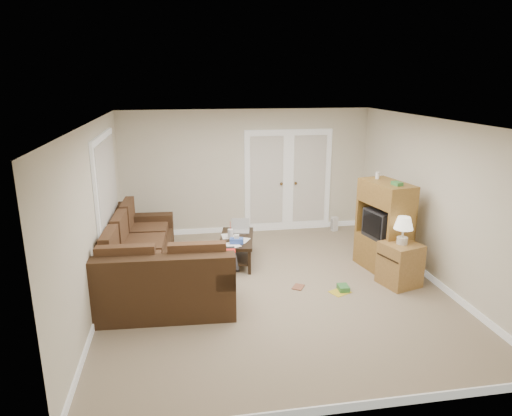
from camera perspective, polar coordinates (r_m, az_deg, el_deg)
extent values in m
plane|color=gray|center=(7.04, 2.23, -9.95)|extent=(5.50, 5.50, 0.00)
cube|color=white|center=(6.36, 2.48, 10.76)|extent=(5.00, 5.50, 0.02)
cube|color=beige|center=(6.57, -19.53, -1.12)|extent=(0.02, 5.50, 2.50)
cube|color=beige|center=(7.50, 21.38, 0.76)|extent=(0.02, 5.50, 2.50)
cube|color=beige|center=(9.23, -1.16, 4.52)|extent=(5.00, 0.02, 2.50)
cube|color=beige|center=(4.11, 10.35, -10.58)|extent=(5.00, 0.02, 2.50)
cube|color=white|center=(9.31, 1.31, 3.20)|extent=(0.90, 0.04, 2.13)
cube|color=white|center=(9.52, 6.65, 3.38)|extent=(0.90, 0.04, 2.13)
cube|color=white|center=(9.28, 1.35, 3.47)|extent=(0.68, 0.02, 1.80)
cube|color=white|center=(9.48, 6.70, 3.64)|extent=(0.68, 0.02, 1.80)
cube|color=white|center=(7.45, -18.28, 3.32)|extent=(0.04, 1.92, 1.42)
cube|color=white|center=(7.44, -18.09, 3.33)|extent=(0.02, 1.74, 1.24)
cube|color=#3C2817|center=(7.65, -14.37, -6.45)|extent=(1.09, 2.51, 0.45)
cube|color=#3C2817|center=(7.55, -17.26, -3.29)|extent=(0.38, 2.47, 0.46)
cube|color=#3C2817|center=(8.57, -13.59, -1.54)|extent=(0.98, 0.31, 0.24)
cube|color=brown|center=(7.54, -13.87, -4.41)|extent=(0.76, 2.39, 0.13)
cube|color=#3C2817|center=(6.47, -11.47, -10.49)|extent=(1.98, 1.06, 0.45)
cube|color=#3C2817|center=(5.96, -11.97, -8.07)|extent=(1.94, 0.36, 0.46)
cube|color=#3C2817|center=(6.31, -3.99, -7.50)|extent=(0.31, 0.98, 0.24)
cube|color=brown|center=(6.43, -11.55, -7.84)|extent=(1.85, 0.74, 0.13)
cube|color=black|center=(6.26, -4.02, -6.37)|extent=(0.39, 0.87, 0.03)
cube|color=red|center=(6.47, -4.12, -5.41)|extent=(0.35, 0.15, 0.02)
cube|color=black|center=(7.83, -2.45, -3.86)|extent=(0.74, 1.18, 0.05)
cube|color=black|center=(7.92, -2.43, -5.73)|extent=(0.65, 1.09, 0.03)
cylinder|color=white|center=(7.75, -3.22, -3.24)|extent=(0.09, 0.09, 0.16)
cylinder|color=red|center=(7.70, -3.24, -2.19)|extent=(0.01, 0.01, 0.14)
cube|color=#385BB9|center=(7.52, -2.43, -4.13)|extent=(0.24, 0.16, 0.09)
cube|color=white|center=(7.72, -2.50, -3.92)|extent=(0.46, 0.66, 0.00)
cube|color=olive|center=(7.88, 15.47, -5.44)|extent=(0.68, 1.01, 0.56)
cube|color=olive|center=(7.58, 16.03, 1.75)|extent=(0.68, 1.01, 0.37)
cube|color=black|center=(7.71, 15.63, -1.93)|extent=(0.54, 0.63, 0.46)
cube|color=black|center=(7.57, 14.26, -2.00)|extent=(0.10, 0.47, 0.37)
cube|color=#397E3A|center=(7.36, 17.22, 2.94)|extent=(0.14, 0.19, 0.06)
cylinder|color=white|center=(7.75, 14.95, 3.95)|extent=(0.06, 0.06, 0.11)
cube|color=olive|center=(7.35, 17.55, -6.72)|extent=(0.64, 0.64, 0.67)
cylinder|color=beige|center=(7.22, 17.80, -3.89)|extent=(0.16, 0.16, 0.10)
cylinder|color=beige|center=(7.18, 17.88, -2.96)|extent=(0.03, 0.03, 0.14)
cone|color=beige|center=(7.13, 17.99, -1.79)|extent=(0.29, 0.29, 0.19)
cube|color=white|center=(9.65, 9.80, -1.97)|extent=(0.14, 0.12, 0.30)
cube|color=gold|center=(7.02, 10.46, -10.28)|extent=(0.36, 0.33, 0.01)
cube|color=#397E3A|center=(7.07, 10.85, -9.78)|extent=(0.16, 0.21, 0.08)
imported|color=brown|center=(7.09, 4.71, -9.71)|extent=(0.24, 0.26, 0.02)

